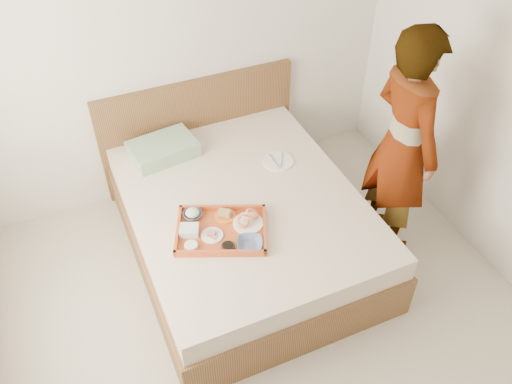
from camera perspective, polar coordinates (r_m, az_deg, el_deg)
The scene contains 16 objects.
ground at distance 3.55m, azimuth 3.52°, elevation -17.70°, with size 3.50×4.00×0.01m, color beige.
wall_back at distance 4.06m, azimuth -8.80°, elevation 15.88°, with size 3.50×0.01×2.60m, color silver.
bed at distance 3.92m, azimuth -1.26°, elevation -3.47°, with size 1.65×2.00×0.53m, color brown.
headboard at distance 4.49m, azimuth -6.15°, elevation 6.59°, with size 1.65×0.06×0.95m, color brown.
pillow at distance 4.13m, azimuth -9.96°, elevation 4.59°, with size 0.49×0.33×0.12m, color #8BAD88.
tray at distance 3.48m, azimuth -3.75°, elevation -4.10°, with size 0.59×0.43×0.05m, color #BD5E29.
prawn_plate at distance 3.53m, azimuth -0.85°, elevation -3.38°, with size 0.20×0.20×0.01m, color white.
navy_bowl_big at distance 3.38m, azimuth -0.67°, elevation -5.60°, with size 0.17×0.17×0.04m, color navy.
sauce_dish at distance 3.37m, azimuth -3.03°, elevation -5.93°, with size 0.09×0.09×0.03m, color black.
meat_plate at distance 3.46m, azimuth -4.74°, elevation -4.68°, with size 0.14×0.14×0.01m, color white.
bread_plate at distance 3.58m, azimuth -3.33°, elevation -2.62°, with size 0.14×0.14×0.01m, color orange.
salad_bowl at distance 3.59m, azimuth -6.82°, elevation -2.47°, with size 0.13×0.13×0.04m, color navy.
plastic_tub at distance 3.48m, azimuth -7.19°, elevation -4.12°, with size 0.12×0.10×0.05m, color silver.
cheese_round at distance 3.40m, azimuth -6.99°, elevation -5.81°, with size 0.09×0.09×0.03m, color white.
dinner_plate at distance 4.04m, azimuth 2.41°, elevation 3.32°, with size 0.24×0.24×0.01m, color white.
person at distance 3.77m, azimuth 15.50°, elevation 4.86°, with size 0.64×0.42×1.75m, color beige.
Camera 1 is at (-0.91, -1.54, 3.07)m, focal length 37.19 mm.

